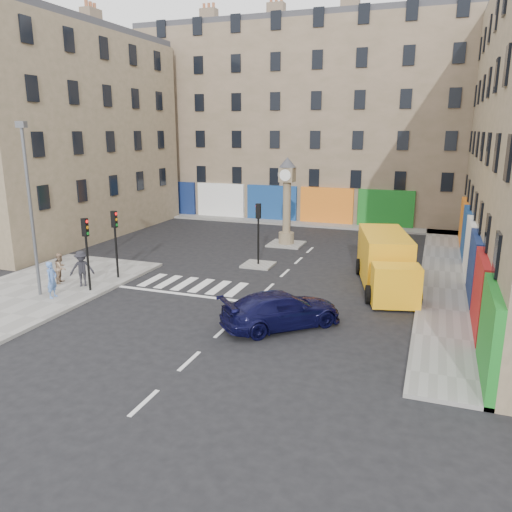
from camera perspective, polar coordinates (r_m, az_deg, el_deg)
The scene contains 18 objects.
ground at distance 22.64m, azimuth -1.78°, elevation -6.65°, with size 120.00×120.00×0.00m, color black.
sidewalk_left at distance 27.02m, azimuth -25.80°, elevation -4.44°, with size 7.00×16.00×0.15m, color gray.
sidewalk_right at distance 30.72m, azimuth 20.76°, elevation -1.78°, with size 2.60×30.00×0.15m, color gray.
sidewalk_far at distance 44.21m, azimuth 4.01°, elevation 3.83°, with size 32.00×2.40×0.15m, color gray.
island_near at distance 30.42m, azimuth 0.26°, elevation -1.01°, with size 1.80×1.80×0.12m, color gray.
island_far at distance 35.95m, azimuth 3.47°, elevation 1.38°, with size 2.40×2.40×0.12m, color gray.
building_far at distance 49.08m, azimuth 6.11°, elevation 14.72°, with size 32.00×10.00×17.00m, color #8E765F.
building_left at distance 41.49m, azimuth -20.97°, elevation 12.58°, with size 8.00×20.00×15.00m, color #907A5E.
traffic_light_left_near at distance 26.15m, azimuth -18.83°, elevation 1.45°, with size 0.28×0.22×3.70m.
traffic_light_left_far at distance 28.01m, azimuth -15.80°, elevation 2.49°, with size 0.28×0.22×3.70m.
traffic_light_island at distance 29.85m, azimuth 0.27°, elevation 3.68°, with size 0.28×0.22×3.70m.
lamp_post at distance 26.00m, azimuth -24.43°, elevation 5.73°, with size 0.50×0.25×8.30m.
clock_pillar at distance 35.33m, azimuth 3.55°, elevation 6.90°, with size 1.20×1.20×6.10m.
navy_sedan at distance 21.04m, azimuth 2.91°, elevation -6.15°, with size 2.10×5.17×1.50m, color black.
yellow_van at distance 27.04m, azimuth 14.60°, elevation -0.60°, with size 3.95×7.80×2.72m.
pedestrian_blue at distance 26.03m, azimuth -22.30°, elevation -2.52°, with size 0.65×0.43×1.79m, color #567DC4.
pedestrian_tan at distance 28.39m, azimuth -21.41°, elevation -1.26°, with size 0.79×0.61×1.62m, color #97785D.
pedestrian_dark at distance 27.34m, azimuth -19.28°, elevation -1.37°, with size 1.21×0.70×1.87m, color black.
Camera 1 is at (7.84, -19.63, 8.11)m, focal length 35.00 mm.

